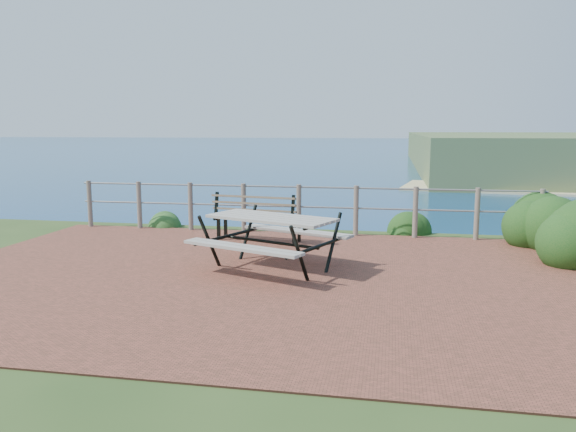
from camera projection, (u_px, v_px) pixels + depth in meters
name	position (u px, v px, depth m)	size (l,w,h in m)	color
ground	(261.00, 277.00, 8.15)	(10.00, 7.00, 0.12)	brown
ocean	(388.00, 134.00, 202.40)	(1200.00, 1200.00, 0.00)	#155D81
safety_railing	(299.00, 207.00, 11.32)	(9.40, 0.10, 1.00)	#6B5B4C
picnic_table	(271.00, 237.00, 8.46)	(2.07, 1.56, 0.81)	#9B968B
park_bench	(258.00, 210.00, 10.59)	(1.69, 0.65, 0.93)	brown
shrub_right_edge	(546.00, 246.00, 10.33)	(1.12, 1.12, 1.60)	#144315
shrub_lip_west	(167.00, 225.00, 12.55)	(0.70, 0.70, 0.41)	#23531F
shrub_lip_east	(412.00, 232.00, 11.66)	(0.87, 0.87, 0.65)	#144315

